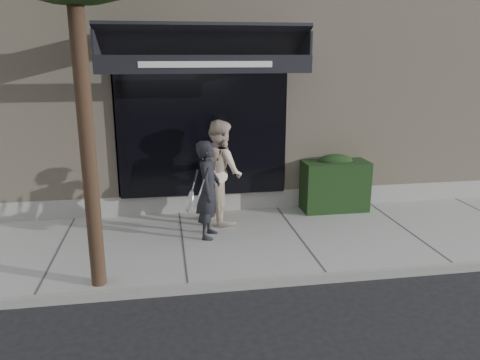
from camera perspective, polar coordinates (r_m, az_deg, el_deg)
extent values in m
plane|color=black|center=(8.34, 7.01, -7.38)|extent=(80.00, 80.00, 0.00)
cube|color=#989993|center=(8.31, 7.02, -7.00)|extent=(20.00, 3.00, 0.12)
cube|color=gray|center=(6.97, 10.64, -11.61)|extent=(20.00, 0.10, 0.14)
cube|color=tan|center=(12.58, 0.92, 13.19)|extent=(14.00, 7.00, 5.50)
cube|color=gray|center=(9.80, 4.29, -2.29)|extent=(14.02, 0.42, 0.50)
cube|color=black|center=(9.06, -4.61, 6.35)|extent=(3.20, 0.30, 2.60)
cube|color=gray|center=(9.22, -14.70, 6.06)|extent=(0.08, 0.40, 2.60)
cube|color=gray|center=(9.47, 5.07, 6.72)|extent=(0.08, 0.40, 2.60)
cube|color=gray|center=(9.11, -4.87, 14.85)|extent=(3.36, 0.40, 0.12)
cube|color=black|center=(8.41, -4.51, 16.61)|extent=(3.60, 1.03, 0.55)
cube|color=black|center=(7.91, -4.13, 13.89)|extent=(3.60, 0.05, 0.30)
cube|color=white|center=(7.88, -4.11, 13.89)|extent=(2.20, 0.01, 0.10)
cube|color=black|center=(8.44, -17.09, 15.47)|extent=(0.04, 1.00, 0.45)
cube|color=black|center=(8.75, 7.67, 15.95)|extent=(0.04, 1.00, 0.45)
cube|color=black|center=(9.60, 11.36, -0.62)|extent=(1.30, 0.70, 1.00)
ellipsoid|color=black|center=(9.47, 11.52, 2.29)|extent=(0.71, 0.38, 0.27)
cylinder|color=black|center=(6.20, -18.36, 7.18)|extent=(0.20, 0.20, 4.80)
imported|color=black|center=(7.90, -3.88, -1.19)|extent=(0.56, 0.70, 1.68)
torus|color=silver|center=(7.62, -5.08, -2.09)|extent=(0.17, 0.32, 0.30)
cylinder|color=silver|center=(7.62, -5.08, -2.09)|extent=(0.13, 0.28, 0.26)
cylinder|color=silver|center=(7.62, -5.08, -2.09)|extent=(0.18, 0.05, 0.08)
cylinder|color=black|center=(7.62, -5.08, -2.09)|extent=(0.20, 0.06, 0.09)
torus|color=silver|center=(7.53, -6.13, -2.54)|extent=(0.14, 0.31, 0.30)
cylinder|color=silver|center=(7.53, -6.13, -2.54)|extent=(0.11, 0.28, 0.26)
cylinder|color=silver|center=(7.53, -6.13, -2.54)|extent=(0.18, 0.04, 0.07)
cylinder|color=black|center=(7.53, -6.13, -2.54)|extent=(0.20, 0.06, 0.08)
imported|color=beige|center=(8.64, -2.41, 1.07)|extent=(1.00, 1.12, 1.92)
torus|color=silver|center=(8.36, -3.42, 0.31)|extent=(0.14, 0.31, 0.30)
cylinder|color=silver|center=(8.36, -3.42, 0.31)|extent=(0.11, 0.28, 0.26)
cylinder|color=silver|center=(8.36, -3.42, 0.31)|extent=(0.18, 0.04, 0.07)
cylinder|color=black|center=(8.36, -3.42, 0.31)|extent=(0.20, 0.05, 0.09)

